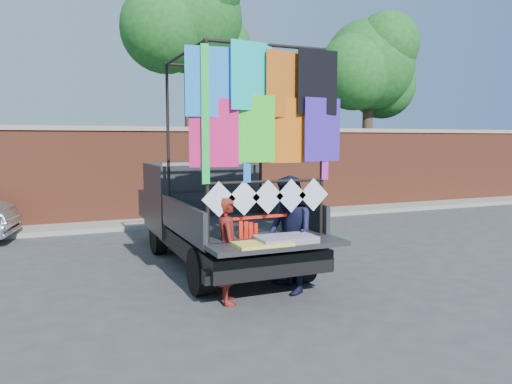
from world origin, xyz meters
name	(u,v)px	position (x,y,z in m)	size (l,w,h in m)	color
ground	(274,287)	(0.00, 0.00, 0.00)	(90.00, 90.00, 0.00)	#38383A
brick_wall	(168,173)	(0.00, 7.00, 1.33)	(30.00, 0.45, 2.61)	brown
curb	(175,222)	(0.00, 6.30, 0.06)	(30.00, 1.20, 0.12)	gray
tree_mid	(191,24)	(1.02, 8.12, 5.70)	(4.20, 3.30, 7.73)	#38281C
tree_right	(371,68)	(7.52, 8.12, 4.75)	(4.20, 3.30, 6.62)	#38281C
pickup_truck	(208,211)	(-0.33, 2.30, 0.90)	(2.25, 5.64, 3.55)	black
woman	(227,249)	(-0.91, -0.40, 0.76)	(0.55, 0.36, 1.51)	maroon
man	(289,235)	(0.09, -0.30, 0.86)	(0.84, 0.65, 1.73)	#161737
streamer_bundle	(253,230)	(-0.51, -0.36, 0.98)	(0.89, 0.09, 0.62)	#FB1F0D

